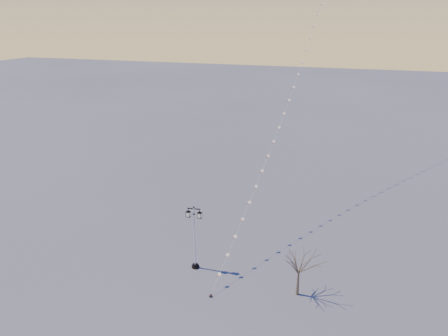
% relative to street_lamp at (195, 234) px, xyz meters
% --- Properties ---
extents(ground, '(300.00, 300.00, 0.00)m').
position_rel_street_lamp_xyz_m(ground, '(0.92, -1.87, -3.07)').
color(ground, '#5B5C5D').
rests_on(ground, ground).
extents(street_lamp, '(1.40, 0.62, 5.55)m').
position_rel_street_lamp_xyz_m(street_lamp, '(0.00, 0.00, 0.00)').
color(street_lamp, black).
rests_on(street_lamp, ground).
extents(bare_tree, '(2.21, 2.21, 3.66)m').
position_rel_street_lamp_xyz_m(bare_tree, '(8.54, -0.98, -0.53)').
color(bare_tree, brown).
rests_on(bare_tree, ground).
extents(kite_train, '(5.19, 40.07, 28.82)m').
position_rel_street_lamp_xyz_m(kite_train, '(4.80, 16.48, 11.24)').
color(kite_train, '#342118').
rests_on(kite_train, ground).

